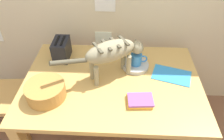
# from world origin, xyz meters

# --- Properties ---
(dining_table) EXTENTS (1.33, 0.91, 0.75)m
(dining_table) POSITION_xyz_m (-0.08, 1.02, 0.66)
(dining_table) COLOR tan
(dining_table) RESTS_ON ground_plane
(cat) EXTENTS (0.62, 0.39, 0.31)m
(cat) POSITION_xyz_m (-0.08, 1.08, 0.96)
(cat) COLOR gray
(cat) RESTS_ON dining_table
(saucer_bowl) EXTENTS (0.21, 0.21, 0.03)m
(saucer_bowl) POSITION_xyz_m (0.11, 1.19, 0.76)
(saucer_bowl) COLOR #B1B2AE
(saucer_bowl) RESTS_ON dining_table
(coffee_mug) EXTENTS (0.13, 0.09, 0.09)m
(coffee_mug) POSITION_xyz_m (0.11, 1.19, 0.83)
(coffee_mug) COLOR #3179C3
(coffee_mug) RESTS_ON saucer_bowl
(magazine) EXTENTS (0.33, 0.26, 0.01)m
(magazine) POSITION_xyz_m (0.38, 1.10, 0.75)
(magazine) COLOR #2B85CA
(magazine) RESTS_ON dining_table
(book_stack) EXTENTS (0.18, 0.13, 0.04)m
(book_stack) POSITION_xyz_m (0.12, 0.81, 0.76)
(book_stack) COLOR yellow
(book_stack) RESTS_ON dining_table
(wicker_basket) EXTENTS (0.27, 0.27, 0.11)m
(wicker_basket) POSITION_xyz_m (-0.52, 0.84, 0.80)
(wicker_basket) COLOR #B27B3A
(wicker_basket) RESTS_ON dining_table
(toaster) EXTENTS (0.12, 0.20, 0.18)m
(toaster) POSITION_xyz_m (-0.51, 1.28, 0.83)
(toaster) COLOR black
(toaster) RESTS_ON dining_table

